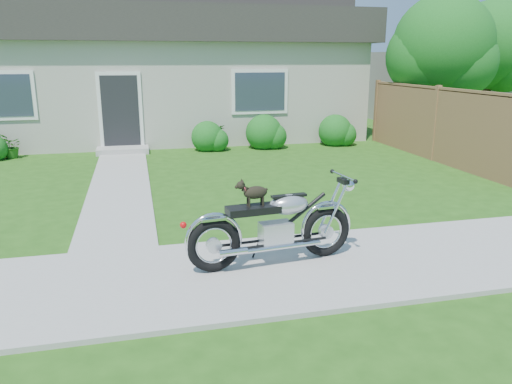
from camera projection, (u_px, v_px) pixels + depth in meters
ground at (238, 274)px, 6.08m from camera, size 80.00×80.00×0.00m
sidewalk at (238, 273)px, 6.08m from camera, size 24.00×2.20×0.04m
walkway at (120, 183)px, 10.43m from camera, size 1.20×8.00×0.03m
house at (166, 70)px, 16.78m from camera, size 12.60×7.03×4.50m
fence at (435, 124)px, 12.66m from camera, size 0.12×6.62×1.90m
tree_near at (448, 50)px, 14.27m from camera, size 2.86×2.83×4.34m
tree_far at (496, 49)px, 16.52m from camera, size 2.90×2.88×4.42m
shrub_row at (220, 135)px, 14.23m from camera, size 10.64×1.06×1.06m
potted_plant_left at (12, 146)px, 13.05m from camera, size 0.71×0.74×0.65m
potted_plant_right at (219, 137)px, 14.29m from camera, size 0.57×0.57×0.71m
motorcycle_with_dog at (276, 226)px, 6.20m from camera, size 2.22×0.61×1.10m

